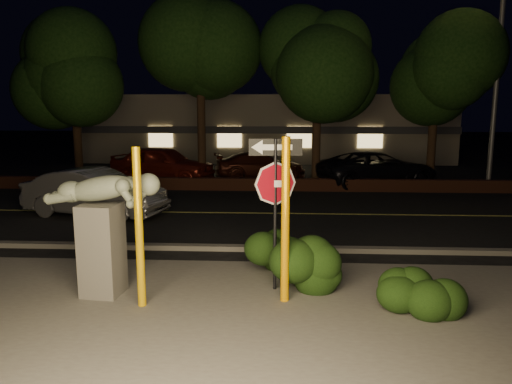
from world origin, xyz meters
TOP-DOWN VIEW (x-y plane):
  - ground at (0.00, 10.00)m, footprint 90.00×90.00m
  - patio at (0.00, -1.00)m, footprint 14.00×6.00m
  - road at (0.00, 7.00)m, footprint 80.00×8.00m
  - lane_marking at (0.00, 7.00)m, footprint 80.00×0.12m
  - curb at (0.00, 2.90)m, footprint 80.00×0.25m
  - brick_wall at (0.00, 11.30)m, footprint 40.00×0.35m
  - parking_lot at (0.00, 17.00)m, footprint 40.00×12.00m
  - building at (0.00, 24.99)m, footprint 22.00×10.20m
  - tree_far_a at (-8.00, 13.00)m, footprint 4.60×4.60m
  - tree_far_b at (-2.50, 13.20)m, footprint 5.20×5.20m
  - tree_far_c at (2.50, 12.80)m, footprint 4.80×4.80m
  - tree_far_d at (7.50, 13.30)m, footprint 4.40×4.40m
  - yellow_pole_left at (-1.34, -0.54)m, footprint 0.14×0.14m
  - yellow_pole_right at (1.14, -0.19)m, footprint 0.15×0.15m
  - signpost at (0.95, 0.37)m, footprint 0.97×0.11m
  - sculpture at (-2.16, -0.05)m, footprint 2.15×0.77m
  - hedge_center at (1.01, 1.33)m, footprint 2.18×1.50m
  - hedge_right at (1.55, 0.37)m, footprint 1.88×1.16m
  - hedge_far_right at (3.45, -0.49)m, footprint 1.45×1.07m
  - streetlight at (9.17, 11.67)m, footprint 1.42×0.61m
  - silver_sedan at (-4.78, 6.40)m, footprint 4.73×2.63m
  - parked_car_red at (-4.35, 13.49)m, footprint 5.05×3.03m
  - parked_car_darkred at (0.02, 14.59)m, footprint 4.53×2.63m
  - parked_car_dark at (5.11, 12.94)m, footprint 5.74×4.08m

SIDE VIEW (x-z plane):
  - ground at x=0.00m, z-range 0.00..0.00m
  - road at x=0.00m, z-range 0.00..0.01m
  - parking_lot at x=0.00m, z-range 0.00..0.01m
  - patio at x=0.00m, z-range 0.00..0.02m
  - lane_marking at x=0.00m, z-range 0.02..0.02m
  - curb at x=0.00m, z-range 0.00..0.12m
  - brick_wall at x=0.00m, z-range 0.00..0.50m
  - hedge_far_right at x=3.45m, z-range 0.00..0.91m
  - hedge_center at x=1.01m, z-range 0.00..1.04m
  - hedge_right at x=1.55m, z-range 0.00..1.17m
  - parked_car_darkred at x=0.02m, z-range 0.00..1.23m
  - parked_car_dark at x=5.11m, z-range 0.00..1.45m
  - silver_sedan at x=-4.78m, z-range 0.00..1.48m
  - parked_car_red at x=-4.35m, z-range 0.00..1.61m
  - yellow_pole_left at x=-1.34m, z-range 0.00..2.79m
  - sculpture at x=-2.16m, z-range 0.27..2.56m
  - yellow_pole_right at x=1.14m, z-range 0.00..2.94m
  - building at x=0.00m, z-range 0.00..4.00m
  - signpost at x=0.95m, z-range 0.60..3.47m
  - tree_far_a at x=-8.00m, z-range 1.63..9.06m
  - tree_far_d at x=7.50m, z-range 1.71..9.13m
  - tree_far_c at x=2.50m, z-range 1.74..9.58m
  - streetlight at x=9.17m, z-range 0.92..10.61m
  - tree_far_b at x=-2.50m, z-range 1.85..10.26m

